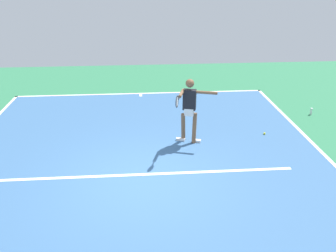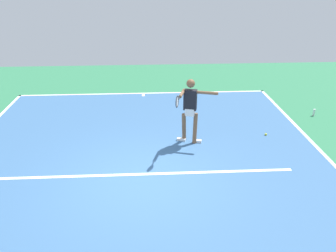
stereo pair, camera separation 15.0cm
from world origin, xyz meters
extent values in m
plane|color=#2D754C|center=(0.00, 0.00, 0.00)|extent=(21.28, 21.28, 0.00)
cube|color=#38608E|center=(0.00, 0.00, 0.00)|extent=(9.44, 12.38, 0.00)
cube|color=white|center=(0.00, -6.14, 0.00)|extent=(9.44, 0.10, 0.01)
cube|color=white|center=(0.00, -0.24, 0.00)|extent=(7.08, 0.10, 0.01)
cube|color=white|center=(0.00, -5.94, 0.00)|extent=(0.10, 0.30, 0.01)
cylinder|color=brown|center=(-1.43, -1.84, 0.41)|extent=(0.17, 0.27, 0.84)
cube|color=white|center=(-1.50, -1.82, 0.04)|extent=(0.26, 0.16, 0.07)
cylinder|color=brown|center=(-1.14, -1.93, 0.41)|extent=(0.17, 0.27, 0.84)
cube|color=white|center=(-1.07, -1.95, 0.04)|extent=(0.26, 0.16, 0.07)
cube|color=white|center=(-1.29, -1.89, 0.89)|extent=(0.29, 0.26, 0.20)
cube|color=black|center=(-1.29, -1.89, 1.22)|extent=(0.38, 0.27, 0.55)
sphere|color=brown|center=(-1.29, -1.89, 1.67)|extent=(0.22, 0.22, 0.22)
cylinder|color=brown|center=(-1.71, -1.76, 1.45)|extent=(0.55, 0.23, 0.08)
cylinder|color=brown|center=(-1.05, -1.67, 1.48)|extent=(0.23, 0.55, 0.08)
cylinder|color=black|center=(-0.94, -1.30, 1.48)|extent=(0.09, 0.22, 0.03)
torus|color=black|center=(-0.87, -1.06, 1.48)|extent=(0.11, 0.29, 0.29)
cylinder|color=silver|center=(-0.87, -1.06, 1.48)|extent=(0.07, 0.24, 0.25)
sphere|color=yellow|center=(-3.53, -2.14, 0.03)|extent=(0.07, 0.07, 0.07)
cylinder|color=white|center=(-5.56, -3.53, 0.11)|extent=(0.07, 0.07, 0.22)
camera|label=1|loc=(-0.03, 6.78, 4.33)|focal=37.60mm
camera|label=2|loc=(-0.18, 6.79, 4.33)|focal=37.60mm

